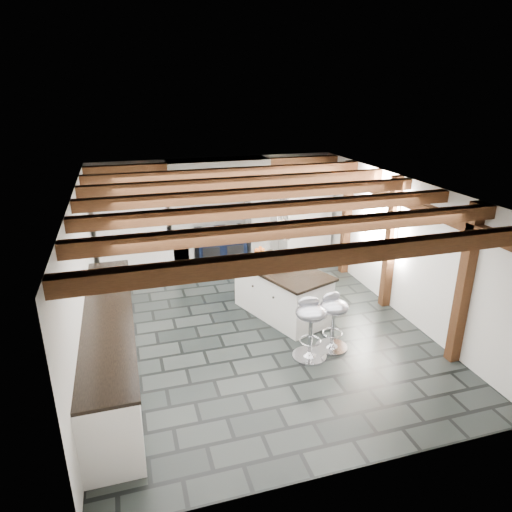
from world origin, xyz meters
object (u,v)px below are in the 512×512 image
object	(u,v)px
range_cooker	(220,248)
bar_stool_far	(311,322)
kitchen_island	(282,291)
bar_stool_near	(333,315)

from	to	relation	value
range_cooker	bar_stool_far	size ratio (longest dim) A/B	1.09
range_cooker	kitchen_island	world-z (taller)	kitchen_island
range_cooker	bar_stool_far	world-z (taller)	range_cooker
kitchen_island	bar_stool_near	xyz separation A→B (m)	(0.35, -1.22, 0.11)
range_cooker	bar_stool_near	world-z (taller)	range_cooker
range_cooker	kitchen_island	bearing A→B (deg)	-76.57
bar_stool_near	bar_stool_far	xyz separation A→B (m)	(-0.40, -0.13, 0.03)
range_cooker	bar_stool_near	distance (m)	3.63
bar_stool_near	bar_stool_far	world-z (taller)	bar_stool_far
kitchen_island	bar_stool_near	size ratio (longest dim) A/B	2.17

